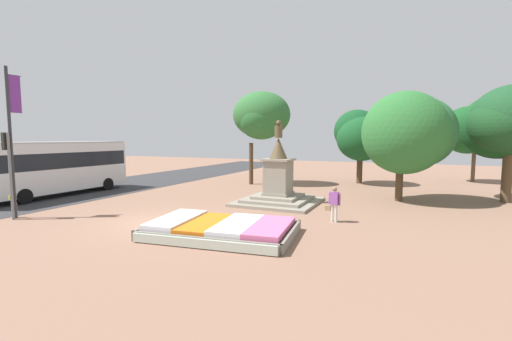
{
  "coord_description": "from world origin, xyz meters",
  "views": [
    {
      "loc": [
        10.25,
        -11.96,
        3.79
      ],
      "look_at": [
        2.88,
        4.35,
        2.09
      ],
      "focal_mm": 24.0,
      "sensor_mm": 36.0,
      "label": 1
    }
  ],
  "objects_px": {
    "banner_pole": "(11,138)",
    "city_bus": "(54,165)",
    "statue_monument": "(278,185)",
    "kerb_bollard_mid_a": "(16,209)",
    "pedestrian_with_handbag": "(334,202)",
    "flower_planter": "(221,229)",
    "traffic_light_near_crossing": "(8,160)"
  },
  "relations": [
    {
      "from": "flower_planter",
      "to": "kerb_bollard_mid_a",
      "type": "distance_m",
      "value": 10.55
    },
    {
      "from": "flower_planter",
      "to": "banner_pole",
      "type": "bearing_deg",
      "value": -171.86
    },
    {
      "from": "statue_monument",
      "to": "pedestrian_with_handbag",
      "type": "distance_m",
      "value": 5.03
    },
    {
      "from": "statue_monument",
      "to": "city_bus",
      "type": "height_order",
      "value": "statue_monument"
    },
    {
      "from": "pedestrian_with_handbag",
      "to": "kerb_bollard_mid_a",
      "type": "distance_m",
      "value": 15.04
    },
    {
      "from": "flower_planter",
      "to": "kerb_bollard_mid_a",
      "type": "xyz_separation_m",
      "value": [
        -10.46,
        -1.39,
        0.13
      ]
    },
    {
      "from": "city_bus",
      "to": "traffic_light_near_crossing",
      "type": "bearing_deg",
      "value": -49.94
    },
    {
      "from": "pedestrian_with_handbag",
      "to": "traffic_light_near_crossing",
      "type": "bearing_deg",
      "value": -157.59
    },
    {
      "from": "banner_pole",
      "to": "kerb_bollard_mid_a",
      "type": "bearing_deg",
      "value": 149.59
    },
    {
      "from": "pedestrian_with_handbag",
      "to": "kerb_bollard_mid_a",
      "type": "height_order",
      "value": "pedestrian_with_handbag"
    },
    {
      "from": "statue_monument",
      "to": "kerb_bollard_mid_a",
      "type": "bearing_deg",
      "value": -139.85
    },
    {
      "from": "banner_pole",
      "to": "city_bus",
      "type": "xyz_separation_m",
      "value": [
        -4.36,
        5.03,
        -1.77
      ]
    },
    {
      "from": "traffic_light_near_crossing",
      "to": "city_bus",
      "type": "distance_m",
      "value": 6.92
    },
    {
      "from": "flower_planter",
      "to": "kerb_bollard_mid_a",
      "type": "height_order",
      "value": "kerb_bollard_mid_a"
    },
    {
      "from": "statue_monument",
      "to": "pedestrian_with_handbag",
      "type": "relative_size",
      "value": 2.99
    },
    {
      "from": "traffic_light_near_crossing",
      "to": "city_bus",
      "type": "bearing_deg",
      "value": 130.06
    },
    {
      "from": "statue_monument",
      "to": "traffic_light_near_crossing",
      "type": "height_order",
      "value": "statue_monument"
    },
    {
      "from": "banner_pole",
      "to": "kerb_bollard_mid_a",
      "type": "distance_m",
      "value": 3.41
    },
    {
      "from": "kerb_bollard_mid_a",
      "to": "city_bus",
      "type": "bearing_deg",
      "value": 130.43
    },
    {
      "from": "flower_planter",
      "to": "traffic_light_near_crossing",
      "type": "xyz_separation_m",
      "value": [
        -10.24,
        -1.71,
        2.5
      ]
    },
    {
      "from": "flower_planter",
      "to": "traffic_light_near_crossing",
      "type": "distance_m",
      "value": 10.68
    },
    {
      "from": "statue_monument",
      "to": "kerb_bollard_mid_a",
      "type": "relative_size",
      "value": 6.45
    },
    {
      "from": "pedestrian_with_handbag",
      "to": "flower_planter",
      "type": "bearing_deg",
      "value": -131.9
    },
    {
      "from": "banner_pole",
      "to": "city_bus",
      "type": "distance_m",
      "value": 6.89
    },
    {
      "from": "city_bus",
      "to": "pedestrian_with_handbag",
      "type": "distance_m",
      "value": 18.29
    },
    {
      "from": "banner_pole",
      "to": "pedestrian_with_handbag",
      "type": "xyz_separation_m",
      "value": [
        13.89,
        5.46,
        -2.9
      ]
    },
    {
      "from": "banner_pole",
      "to": "kerb_bollard_mid_a",
      "type": "relative_size",
      "value": 9.48
    },
    {
      "from": "flower_planter",
      "to": "banner_pole",
      "type": "xyz_separation_m",
      "value": [
        -10.32,
        -1.48,
        3.54
      ]
    },
    {
      "from": "flower_planter",
      "to": "statue_monument",
      "type": "bearing_deg",
      "value": 92.48
    },
    {
      "from": "city_bus",
      "to": "pedestrian_with_handbag",
      "type": "bearing_deg",
      "value": 1.34
    },
    {
      "from": "pedestrian_with_handbag",
      "to": "kerb_bollard_mid_a",
      "type": "relative_size",
      "value": 2.16
    },
    {
      "from": "traffic_light_near_crossing",
      "to": "pedestrian_with_handbag",
      "type": "relative_size",
      "value": 2.51
    }
  ]
}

